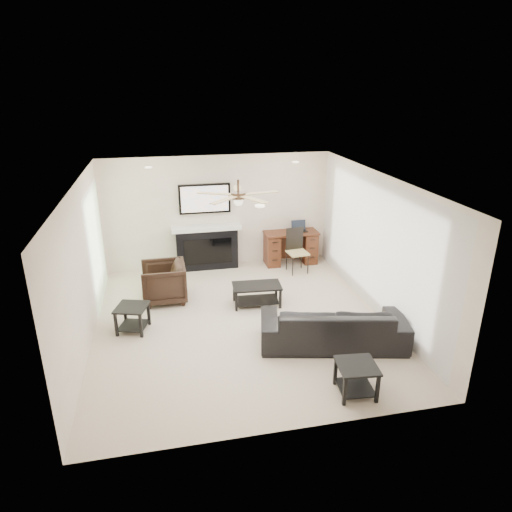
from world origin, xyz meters
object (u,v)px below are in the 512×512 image
(coffee_table, at_px, (257,295))
(armchair, at_px, (164,282))
(desk, at_px, (290,247))
(fireplace_unit, at_px, (206,228))
(sofa, at_px, (333,325))

(coffee_table, bearing_deg, armchair, 165.93)
(coffee_table, bearing_deg, desk, 61.66)
(fireplace_unit, xyz_separation_m, desk, (1.91, -0.07, -0.57))
(sofa, bearing_deg, desk, -82.47)
(sofa, relative_size, desk, 1.88)
(armchair, bearing_deg, desk, 114.48)
(sofa, xyz_separation_m, desk, (0.30, 3.51, 0.04))
(sofa, height_order, fireplace_unit, fireplace_unit)
(sofa, height_order, armchair, armchair)
(fireplace_unit, bearing_deg, armchair, -124.79)
(armchair, distance_m, desk, 3.21)
(fireplace_unit, bearing_deg, coffee_table, -70.41)
(coffee_table, distance_m, desk, 2.27)
(desk, bearing_deg, coffee_table, -122.19)
(sofa, distance_m, fireplace_unit, 3.97)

